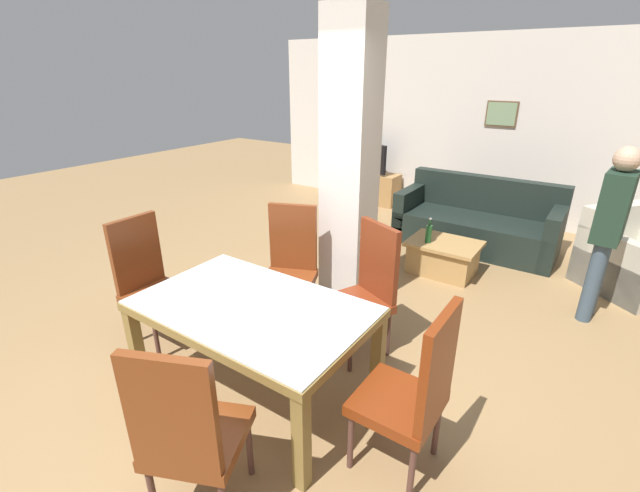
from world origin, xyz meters
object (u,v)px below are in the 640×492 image
sofa (476,224)px  armchair (631,263)px  dining_chair_head_right (414,390)px  dining_chair_far_right (366,287)px  dining_chair_head_left (148,279)px  dining_chair_near_right (188,431)px  tv_stand (367,187)px  dining_table (253,322)px  coffee_table (443,257)px  bottle (429,233)px  dining_chair_far_left (290,263)px  standing_person (609,225)px  tv_screen (368,158)px

sofa → armchair: (1.71, -0.31, -0.00)m
dining_chair_head_right → dining_chair_far_right: same height
dining_chair_head_left → dining_chair_near_right: bearing=60.6°
dining_chair_head_right → tv_stand: (-2.89, 4.79, -0.32)m
dining_table → tv_stand: dining_table is taller
dining_chair_far_right → dining_chair_near_right: same height
dining_chair_head_left → armchair: size_ratio=0.93×
coffee_table → dining_table: bearing=-99.1°
dining_chair_head_right → bottle: dining_chair_head_right is taller
dining_chair_far_right → sofa: size_ratio=0.55×
sofa → tv_stand: bearing=-25.0°
dining_chair_far_left → standing_person: (2.31, 1.63, 0.35)m
sofa → tv_stand: (-2.21, 1.03, -0.04)m
armchair → dining_chair_far_left: bearing=-7.8°
dining_chair_head_right → bottle: 2.75m
coffee_table → bottle: bottle is taller
tv_stand → dining_chair_near_right: bearing=-69.7°
dining_chair_head_left → armchair: 4.85m
dining_chair_far_right → dining_chair_head_left: (-1.59, -0.90, 0.00)m
dining_chair_near_right → coffee_table: dining_chair_near_right is taller
dining_chair_head_right → tv_screen: size_ratio=1.33×
dining_table → sofa: size_ratio=0.80×
dining_chair_far_left → dining_chair_head_right: 1.84m
dining_chair_head_left → tv_stand: dining_chair_head_left is taller
tv_stand → tv_screen: tv_screen is taller
dining_chair_head_right → coffee_table: bearing=15.6°
dining_table → sofa: sofa is taller
armchair → tv_stand: (-3.91, 1.34, -0.03)m
dining_chair_head_right → bottle: (-0.91, 2.59, -0.09)m
bottle → tv_screen: (-1.98, 2.20, 0.28)m
dining_chair_near_right → standing_person: standing_person is taller
dining_chair_far_right → armchair: dining_chair_far_right is taller
coffee_table → dining_chair_far_left: bearing=-115.1°
coffee_table → dining_chair_head_right: bearing=-74.4°
dining_chair_far_right → bottle: dining_chair_far_right is taller
coffee_table → tv_stand: size_ratio=0.69×
tv_stand → standing_person: size_ratio=0.70×
sofa → armchair: sofa is taller
dining_chair_head_left → tv_screen: dining_chair_head_left is taller
dining_table → dining_chair_near_right: 0.98m
dining_chair_far_right → sofa: bearing=-68.5°
dining_table → dining_chair_head_right: size_ratio=1.46×
dining_chair_far_left → tv_stand: (-1.30, 3.86, -0.32)m
dining_chair_head_right → bottle: bearing=19.4°
standing_person → dining_chair_head_left: bearing=135.1°
dining_table → armchair: bearing=57.3°
dining_chair_far_left → dining_chair_head_left: 1.22m
dining_chair_far_left → dining_table: bearing=90.0°
dining_table → dining_chair_far_left: dining_chair_far_left is taller
sofa → standing_person: standing_person is taller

